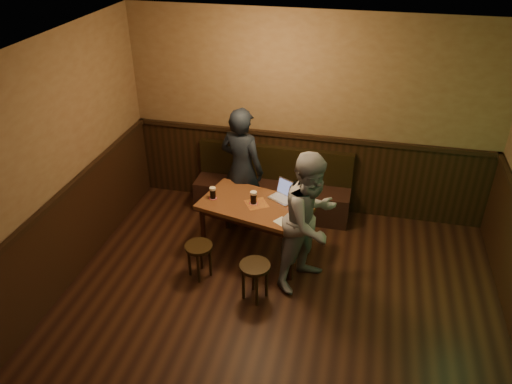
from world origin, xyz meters
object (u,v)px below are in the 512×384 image
Objects in this scene: stool_left at (199,251)px; laptop at (284,194)px; pint_right at (293,211)px; person_suit at (242,169)px; stool_right at (255,271)px; pint_left at (213,193)px; pub_table at (257,210)px; bench at (272,192)px; person_grey at (310,221)px; pint_mid at (253,198)px.

laptop is at bearing 43.90° from stool_left.
person_suit reaches higher than pint_right.
stool_right is 0.27× the size of person_suit.
pint_right is 0.10× the size of person_suit.
pint_left is 0.89m from laptop.
pub_table is 0.54m from pint_right.
pub_table is at bearing 158.42° from pint_right.
bench is 1.85m from stool_right.
pint_left is (-0.73, 0.84, 0.43)m from stool_right.
stool_left is 0.76m from pint_left.
person_grey reaches higher than stool_right.
stool_left is 1.20m from pint_right.
stool_right reaches higher than stool_left.
laptop is (0.30, -0.79, 0.47)m from bench.
stool_left is 2.53× the size of pint_right.
stool_left is 1.26m from laptop.
laptop reaches higher than pint_mid.
pint_right is (0.51, -0.19, 0.01)m from pint_mid.
pint_left is at bearing 104.17° from person_grey.
pint_right is 1.12m from person_suit.
person_suit is 1.43m from person_grey.
stool_right is at bearing 161.36° from person_grey.
stool_right is 1.13m from laptop.
stool_right is 0.84m from person_grey.
pint_right is (0.47, -0.19, 0.18)m from pub_table.
pint_mid is at bearing 49.98° from stool_left.
pint_left is (-0.00, 0.62, 0.45)m from stool_left.
pint_left is (-0.56, 0.01, 0.17)m from pub_table.
pub_table is 3.84× the size of laptop.
pint_left reaches higher than stool_right.
pint_mid is (-0.04, 0.00, 0.18)m from pub_table.
laptop is (0.34, 0.21, -0.03)m from pint_mid.
pint_right reaches higher than pint_mid.
pint_left is (-0.56, -1.00, 0.49)m from bench.
bench is 1.71m from stool_left.
bench reaches higher than pint_mid.
stool_left is 1.37m from person_grey.
stool_left is 0.76m from stool_right.
person_grey is (0.53, 0.45, 0.46)m from stool_right.
bench reaches higher than pint_left.
pint_right is (0.30, 0.65, 0.44)m from stool_right.
stool_right is at bearing -48.96° from pint_left.
laptop is 0.23× the size of person_suit.
laptop is at bearing 65.56° from person_grey.
pint_right is at bearing 80.81° from person_grey.
person_grey reaches higher than stool_left.
person_suit is at bearing -128.90° from bench.
stool_left is 2.89× the size of pint_left.
stool_right is (0.73, -0.22, 0.02)m from stool_left.
pint_mid reaches higher than pint_left.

